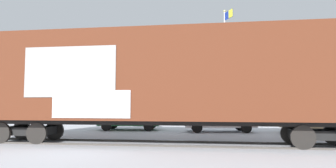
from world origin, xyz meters
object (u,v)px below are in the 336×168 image
object	(u,v)px
flagpole	(226,56)
parked_car_green	(130,117)
parked_car_white	(218,119)
parked_car_tan	(315,118)
freight_car	(164,78)

from	to	relation	value
flagpole	parked_car_green	bearing A→B (deg)	-151.69
parked_car_white	parked_car_tan	distance (m)	5.66
parked_car_white	parked_car_tan	size ratio (longest dim) A/B	1.10
parked_car_green	freight_car	bearing A→B (deg)	-60.10
flagpole	parked_car_green	xyz separation A→B (m)	(-6.51, -3.51, -4.55)
parked_car_green	parked_car_tan	bearing A→B (deg)	-0.83
flagpole	parked_car_white	bearing A→B (deg)	-99.25
parked_car_green	parked_car_white	size ratio (longest dim) A/B	0.94
flagpole	parked_car_tan	xyz separation A→B (m)	(5.05, -3.68, -4.50)
flagpole	parked_car_tan	size ratio (longest dim) A/B	2.21
freight_car	parked_car_white	distance (m)	6.84
flagpole	freight_car	bearing A→B (deg)	-106.22
parked_car_tan	parked_car_white	bearing A→B (deg)	-179.44
freight_car	parked_car_tan	bearing A→B (deg)	37.95
freight_car	parked_car_green	xyz separation A→B (m)	(-3.65, 6.34, -2.01)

